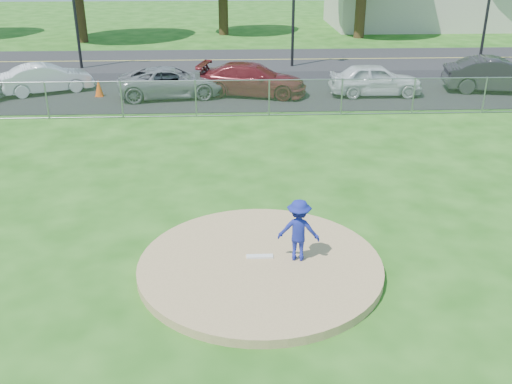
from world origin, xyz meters
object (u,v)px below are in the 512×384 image
parked_car_darkred (253,79)px  parked_car_pearl (375,80)px  traffic_signal_left (79,6)px  pitcher (299,230)px  parked_car_charcoal (497,75)px  traffic_cone (99,88)px  parked_car_gray (171,82)px  traffic_signal_right (493,4)px  parked_car_white (47,78)px

parked_car_darkred → parked_car_pearl: size_ratio=1.18×
traffic_signal_left → pitcher: (9.61, -21.89, -2.45)m
parked_car_charcoal → traffic_signal_left: bearing=82.7°
parked_car_darkred → parked_car_charcoal: 11.63m
traffic_cone → parked_car_gray: (3.38, -0.25, 0.28)m
traffic_cone → parked_car_darkred: 7.15m
parked_car_darkred → parked_car_pearl: bearing=-78.9°
traffic_signal_left → traffic_signal_right: bearing=0.0°
pitcher → parked_car_gray: (-4.15, 15.18, -0.23)m
traffic_signal_right → parked_car_pearl: 10.89m
parked_car_darkred → traffic_cone: bearing=103.2°
traffic_signal_left → traffic_cone: bearing=-72.1°
traffic_signal_left → parked_car_white: bearing=-94.9°
parked_car_pearl → parked_car_darkred: bearing=87.8°
traffic_signal_left → parked_car_darkred: traffic_signal_left is taller
traffic_signal_left → parked_car_gray: (5.46, -6.71, -2.68)m
traffic_signal_right → parked_car_charcoal: traffic_signal_right is taller
traffic_signal_left → parked_car_white: size_ratio=1.36×
parked_car_pearl → traffic_signal_left: bearing=66.0°
parked_car_gray → parked_car_charcoal: size_ratio=1.01×
pitcher → traffic_cone: (-7.53, 15.43, -0.51)m
pitcher → traffic_cone: bearing=-53.5°
parked_car_white → parked_car_gray: bearing=-124.8°
traffic_cone → parked_car_pearl: (12.85, -0.36, 0.34)m
parked_car_pearl → traffic_signal_right: bearing=-49.2°
traffic_signal_left → parked_car_white: traffic_signal_left is taller
traffic_cone → parked_car_white: (-2.57, 0.81, 0.29)m
traffic_signal_right → parked_car_pearl: (-8.07, -6.82, -2.62)m
traffic_signal_right → parked_car_white: traffic_signal_right is taller
pitcher → traffic_cone: 17.18m
traffic_signal_right → parked_car_white: bearing=-166.5°
parked_car_pearl → parked_car_charcoal: bearing=-85.5°
traffic_signal_left → parked_car_darkred: size_ratio=1.12×
parked_car_gray → traffic_cone: bearing=77.7°
parked_car_white → parked_car_pearl: 15.46m
parked_car_darkred → parked_car_charcoal: size_ratio=1.04×
pitcher → parked_car_pearl: pitcher is taller
traffic_signal_left → parked_car_pearl: 16.62m
parked_car_gray → parked_car_pearl: bearing=-98.8°
traffic_signal_left → pitcher: 24.03m
traffic_signal_right → parked_car_gray: bearing=-159.1°
pitcher → traffic_cone: size_ratio=1.82×
parked_car_white → parked_car_pearl: size_ratio=0.96×
parked_car_pearl → parked_car_white: bearing=86.3°
parked_car_darkred → parked_car_gray: bearing=106.4°
pitcher → parked_car_pearl: size_ratio=0.33×
traffic_cone → parked_car_pearl: bearing=-1.6°
parked_car_white → parked_car_darkred: (9.71, -0.90, 0.05)m
traffic_signal_left → traffic_cone: (2.08, -6.46, -2.96)m
traffic_signal_left → parked_car_darkred: (9.22, -6.54, -2.62)m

